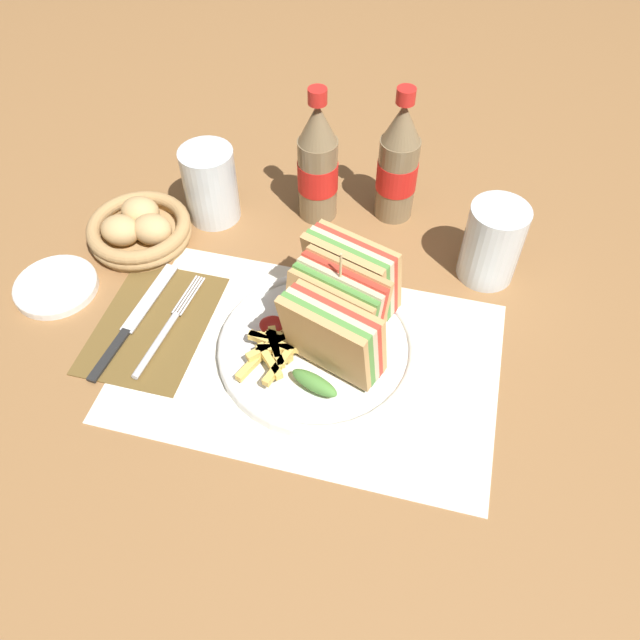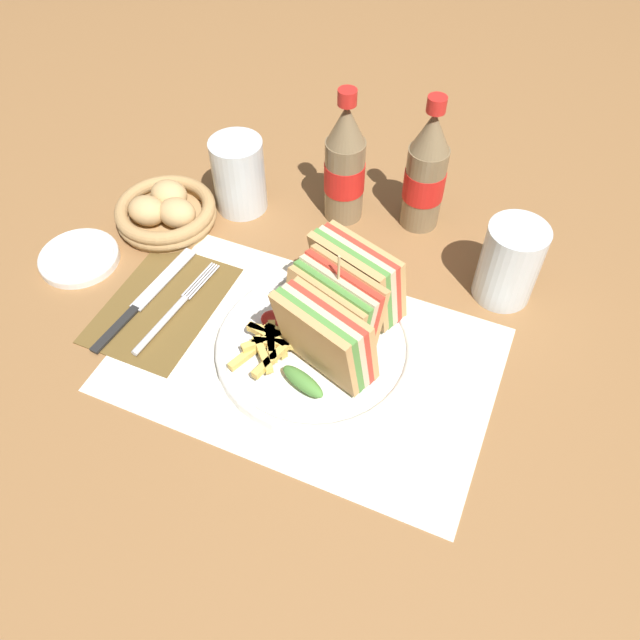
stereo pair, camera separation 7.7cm
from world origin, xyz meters
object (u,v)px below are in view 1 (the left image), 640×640
Objects in this scene: fork at (163,334)px; glass_far at (210,185)px; coke_bottle_near at (318,165)px; club_sandwich at (340,309)px; coke_bottle_far at (398,164)px; plate_main at (316,347)px; bread_basket at (139,229)px; side_saucer at (56,286)px; glass_near at (492,243)px; knife at (134,320)px.

fork is 0.25m from glass_far.
glass_far is at bearing -164.06° from coke_bottle_near.
club_sandwich is 1.85× the size of glass_far.
plate_main is at bearing -99.28° from coke_bottle_far.
club_sandwich is 0.35m from bread_basket.
bread_basket is 1.32× the size of side_saucer.
coke_bottle_far is 1.83× the size of side_saucer.
coke_bottle_near is 0.27m from glass_near.
glass_far is 0.26m from side_saucer.
club_sandwich is (0.03, 0.02, 0.06)m from plate_main.
glass_near is 0.50m from bread_basket.
coke_bottle_far is (0.29, 0.30, 0.08)m from knife.
bread_basket is (-0.08, -0.08, -0.04)m from glass_far.
plate_main is 1.19× the size of knife.
coke_bottle_near reaches higher than bread_basket.
coke_bottle_far is at bearing 14.78° from coke_bottle_near.
glass_near reaches higher than fork.
plate_main reaches higher than side_saucer.
fork reaches higher than knife.
glass_far reaches higher than side_saucer.
bread_basket is at bearing 128.08° from fork.
coke_bottle_near is (0.13, 0.29, 0.08)m from fork.
plate_main is 0.28m from coke_bottle_near.
coke_bottle_far is at bearing 146.98° from glass_near.
knife is (-0.05, 0.01, -0.00)m from fork.
coke_bottle_near is at bearing 103.89° from plate_main.
side_saucer is (-0.13, 0.03, 0.00)m from knife.
glass_far is at bearing 176.77° from glass_near.
coke_bottle_far reaches higher than knife.
knife is 1.42× the size of bread_basket.
coke_bottle_far is 1.39× the size of bread_basket.
coke_bottle_near reaches higher than fork.
club_sandwich is at bearing 16.28° from fork.
club_sandwich is at bearing 0.01° from side_saucer.
fork is 0.45m from glass_near.
plate_main is 1.19× the size of club_sandwich.
coke_bottle_far is 0.28m from glass_far.
club_sandwich is 1.42× the size of bread_basket.
glass_far is (-0.15, -0.04, -0.03)m from coke_bottle_near.
fork is 0.86× the size of coke_bottle_near.
glass_near is 0.77× the size of bread_basket.
coke_bottle_far is at bearing 51.37° from knife.
knife is 0.49m from glass_near.
knife is 0.43m from coke_bottle_far.
knife is 1.85× the size of glass_far.
club_sandwich is 0.41m from side_saucer.
side_saucer reaches higher than knife.
coke_bottle_far reaches higher than club_sandwich.
club_sandwich is 0.28m from knife.
coke_bottle_far is (0.24, 0.32, 0.08)m from fork.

